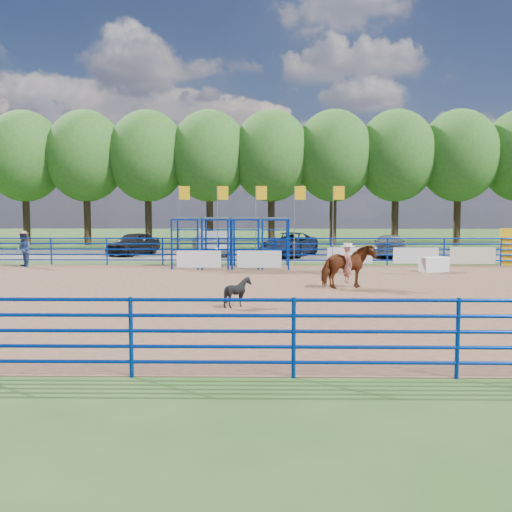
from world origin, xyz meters
The scene contains 14 objects.
ground centered at (0.00, 0.00, 0.00)m, with size 120.00×120.00×0.00m, color #3A5C24.
arena_dirt centered at (0.00, 0.00, 0.01)m, with size 30.00×20.00×0.02m, color brown.
gravel_strip centered at (0.00, 17.00, 0.01)m, with size 40.00×10.00×0.01m, color #68655C.
announcer_table centered at (7.61, 7.06, 0.37)m, with size 1.32×0.61×0.70m, color white.
horse_and_rider centered at (2.64, 1.42, 0.94)m, with size 2.19×1.51×2.45m.
calf centered at (-1.37, -2.66, 0.49)m, with size 0.76×0.86×0.95m, color black.
spectator_cowboy centered at (-13.02, 8.87, 0.94)m, with size 1.08×1.10×1.85m.
car_a centered at (-9.08, 16.58, 0.75)m, with size 1.74×4.33×1.48m, color black.
car_b centered at (-3.98, 16.42, 0.80)m, with size 1.66×4.77×1.57m, color gray.
car_c centered at (1.04, 15.84, 0.75)m, with size 2.47×5.36×1.49m, color #151B35.
car_d centered at (7.28, 15.34, 0.70)m, with size 1.94×4.77×1.38m, color #5A5A5D.
perimeter_fence centered at (0.00, 0.00, 0.75)m, with size 30.10×20.10×1.50m.
chute_assembly centered at (-1.90, 8.84, 1.26)m, with size 19.32×2.41×4.20m.
treeline centered at (0.00, 26.00, 7.53)m, with size 56.40×6.40×11.24m.
Camera 1 is at (-0.53, -20.30, 3.16)m, focal length 40.00 mm.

